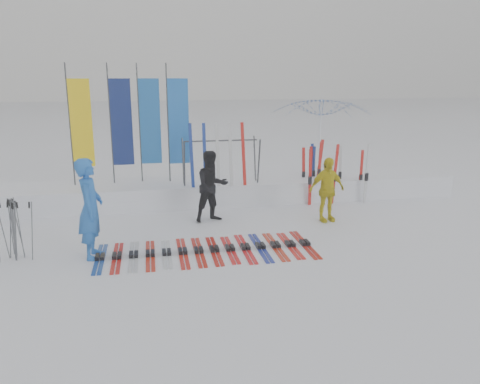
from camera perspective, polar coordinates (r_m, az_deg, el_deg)
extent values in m
plane|color=white|center=(9.01, 0.70, -8.69)|extent=(120.00, 120.00, 0.00)
cube|color=white|center=(13.23, -3.33, 0.12)|extent=(14.00, 1.60, 0.60)
imported|color=blue|center=(9.45, -17.79, -1.94)|extent=(0.50, 0.74, 1.97)
imported|color=black|center=(11.32, -3.45, 0.68)|extent=(1.00, 0.87, 1.73)
imported|color=#D5C30D|center=(11.51, 10.53, 0.29)|extent=(0.97, 0.52, 1.58)
imported|color=white|center=(15.42, 9.73, 6.25)|extent=(4.03, 4.06, 2.88)
cube|color=#153E96|center=(9.59, -16.70, -7.65)|extent=(0.17, 1.59, 0.07)
cube|color=#AE120D|center=(9.56, -14.77, -7.58)|extent=(0.17, 1.63, 0.07)
cube|color=#B5B8BC|center=(9.54, -12.83, -7.51)|extent=(0.17, 1.66, 0.07)
cube|color=#B8230E|center=(9.53, -10.88, -7.42)|extent=(0.17, 1.64, 0.07)
cube|color=silver|center=(9.53, -8.94, -7.33)|extent=(0.17, 1.57, 0.07)
cube|color=red|center=(9.54, -7.00, -7.23)|extent=(0.17, 1.70, 0.07)
cube|color=#B11B0E|center=(9.57, -5.07, -7.12)|extent=(0.17, 1.66, 0.07)
cube|color=#B0160E|center=(9.60, -3.15, -7.01)|extent=(0.17, 1.64, 0.07)
cube|color=red|center=(9.65, -1.24, -6.89)|extent=(0.17, 1.56, 0.07)
cube|color=red|center=(9.70, 0.64, -6.76)|extent=(0.17, 1.70, 0.07)
cube|color=navy|center=(9.77, 2.50, -6.63)|extent=(0.17, 1.70, 0.07)
cube|color=#B8250E|center=(9.84, 4.33, -6.49)|extent=(0.17, 1.66, 0.07)
cube|color=red|center=(9.93, 6.13, -6.34)|extent=(0.17, 1.58, 0.07)
cube|color=#AC160D|center=(10.02, 7.90, -6.20)|extent=(0.17, 1.69, 0.07)
cylinder|color=#595B60|center=(10.29, -26.15, -3.81)|extent=(0.02, 0.03, 1.16)
cylinder|color=#595B60|center=(10.05, -26.93, -4.20)|extent=(0.11, 0.14, 1.19)
cylinder|color=#595B60|center=(10.12, -26.00, -3.98)|extent=(0.03, 0.04, 1.19)
cylinder|color=#595B60|center=(10.22, -25.73, -3.82)|extent=(0.04, 0.15, 1.17)
cylinder|color=#595B60|center=(10.08, -26.19, -4.12)|extent=(0.16, 0.09, 1.17)
cylinder|color=#595B60|center=(10.01, -25.81, -4.25)|extent=(0.07, 0.03, 1.16)
cylinder|color=#595B60|center=(10.04, -25.24, -4.17)|extent=(0.09, 0.08, 1.14)
cylinder|color=#595B60|center=(10.10, -25.87, -3.98)|extent=(0.06, 0.05, 1.20)
cylinder|color=#595B60|center=(9.85, -25.66, -4.42)|extent=(0.14, 0.14, 1.18)
cylinder|color=#595B60|center=(9.88, -25.94, -4.23)|extent=(0.07, 0.10, 1.24)
cylinder|color=#595B60|center=(10.11, -25.39, -4.04)|extent=(0.11, 0.10, 1.16)
cylinder|color=#595B60|center=(9.77, -24.02, -4.37)|extent=(0.14, 0.12, 1.19)
cylinder|color=#383A3F|center=(13.15, -20.01, 7.62)|extent=(0.04, 0.04, 3.20)
cube|color=yellow|center=(13.11, -18.77, 7.92)|extent=(0.55, 0.03, 2.30)
cylinder|color=#383A3F|center=(13.09, -15.49, 7.93)|extent=(0.04, 0.04, 3.20)
cube|color=navy|center=(13.06, -14.23, 8.22)|extent=(0.55, 0.03, 2.30)
cylinder|color=#383A3F|center=(13.12, -12.16, 8.13)|extent=(0.04, 0.04, 3.20)
cube|color=#175EB1|center=(13.11, -10.89, 8.41)|extent=(0.55, 0.03, 2.30)
cylinder|color=#383A3F|center=(12.98, -8.76, 8.23)|extent=(0.04, 0.04, 3.20)
cube|color=blue|center=(12.99, -7.48, 8.49)|extent=(0.55, 0.03, 2.30)
cylinder|color=#383A3F|center=(12.32, -6.79, 3.40)|extent=(0.04, 0.30, 1.23)
cylinder|color=#383A3F|center=(12.81, -6.96, 3.80)|extent=(0.04, 0.30, 1.23)
cylinder|color=#383A3F|center=(12.62, 2.32, 3.74)|extent=(0.04, 0.30, 1.23)
cylinder|color=#383A3F|center=(13.10, 1.82, 4.13)|extent=(0.04, 0.30, 1.23)
cylinder|color=#383A3F|center=(12.59, -2.38, 6.27)|extent=(2.00, 0.04, 0.04)
cube|color=red|center=(13.71, 7.76, 2.35)|extent=(0.09, 0.03, 1.47)
cube|color=red|center=(13.92, 8.72, 2.53)|extent=(0.09, 0.03, 1.48)
cube|color=silver|center=(13.39, 15.19, 2.15)|extent=(0.09, 0.05, 1.67)
cube|color=red|center=(13.11, 11.48, 2.12)|extent=(0.09, 0.04, 1.67)
cube|color=silver|center=(13.66, 12.10, 2.31)|extent=(0.09, 0.05, 1.55)
cube|color=red|center=(13.72, 9.62, 2.68)|extent=(0.09, 0.03, 1.65)
cube|color=red|center=(13.64, 14.52, 1.94)|extent=(0.09, 0.04, 1.45)
cube|color=navy|center=(13.85, 8.93, 2.46)|extent=(0.09, 0.04, 1.48)
cube|color=navy|center=(14.02, 8.88, 2.72)|extent=(0.09, 0.04, 1.53)
cube|color=red|center=(12.82, 8.54, 1.75)|extent=(0.09, 0.04, 1.57)
cube|color=red|center=(13.97, 9.63, 2.94)|extent=(0.09, 0.03, 1.67)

